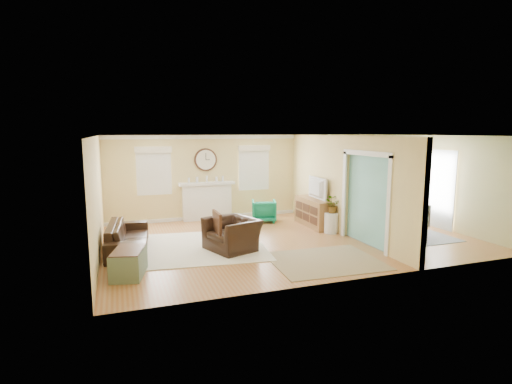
{
  "coord_description": "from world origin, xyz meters",
  "views": [
    {
      "loc": [
        -4.05,
        -9.04,
        2.7
      ],
      "look_at": [
        -0.8,
        0.3,
        1.2
      ],
      "focal_mm": 28.0,
      "sensor_mm": 36.0,
      "label": 1
    }
  ],
  "objects_px": {
    "green_chair": "(264,211)",
    "dining_table": "(386,219)",
    "sofa": "(128,237)",
    "credenza": "(314,212)",
    "eames_chair": "(232,234)"
  },
  "relations": [
    {
      "from": "green_chair",
      "to": "dining_table",
      "type": "height_order",
      "value": "dining_table"
    },
    {
      "from": "sofa",
      "to": "credenza",
      "type": "bearing_deg",
      "value": -76.93
    },
    {
      "from": "sofa",
      "to": "dining_table",
      "type": "relative_size",
      "value": 1.1
    },
    {
      "from": "green_chair",
      "to": "dining_table",
      "type": "distance_m",
      "value": 3.51
    },
    {
      "from": "green_chair",
      "to": "credenza",
      "type": "bearing_deg",
      "value": 155.74
    },
    {
      "from": "credenza",
      "to": "dining_table",
      "type": "relative_size",
      "value": 0.79
    },
    {
      "from": "sofa",
      "to": "green_chair",
      "type": "relative_size",
      "value": 3.06
    },
    {
      "from": "sofa",
      "to": "dining_table",
      "type": "height_order",
      "value": "dining_table"
    },
    {
      "from": "sofa",
      "to": "dining_table",
      "type": "xyz_separation_m",
      "value": [
        6.69,
        -0.46,
        0.03
      ]
    },
    {
      "from": "eames_chair",
      "to": "dining_table",
      "type": "height_order",
      "value": "eames_chair"
    },
    {
      "from": "dining_table",
      "to": "sofa",
      "type": "bearing_deg",
      "value": 79.65
    },
    {
      "from": "sofa",
      "to": "dining_table",
      "type": "bearing_deg",
      "value": -89.11
    },
    {
      "from": "sofa",
      "to": "green_chair",
      "type": "xyz_separation_m",
      "value": [
        3.97,
        1.76,
        0.01
      ]
    },
    {
      "from": "green_chair",
      "to": "credenza",
      "type": "height_order",
      "value": "credenza"
    },
    {
      "from": "eames_chair",
      "to": "dining_table",
      "type": "xyz_separation_m",
      "value": [
        4.43,
        0.29,
        -0.02
      ]
    }
  ]
}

